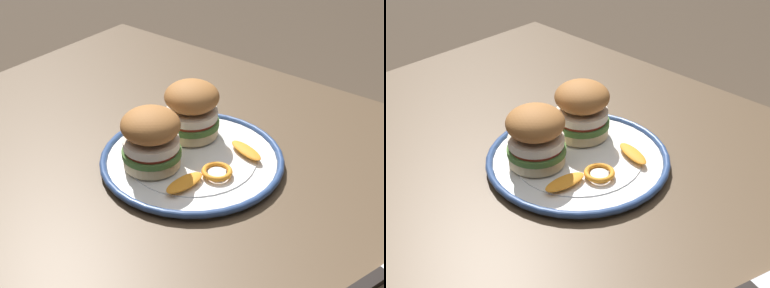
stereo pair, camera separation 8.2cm
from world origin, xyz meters
TOP-DOWN VIEW (x-y plane):
  - dining_table at (0.00, 0.00)m, footprint 1.10×0.87m
  - dinner_plate at (-0.01, -0.02)m, footprint 0.31×0.31m
  - sandwich_half_left at (0.02, 0.04)m, footprint 0.10×0.10m
  - sandwich_half_right at (0.03, -0.08)m, footprint 0.10×0.10m
  - orange_peel_curled at (-0.08, -0.01)m, footprint 0.07×0.07m
  - orange_peel_strip_long at (-0.08, -0.09)m, footprint 0.08×0.05m
  - orange_peel_strip_short at (-0.06, 0.05)m, footprint 0.04×0.08m
  - table_knife at (-0.37, 0.02)m, footprint 0.08×0.22m

SIDE VIEW (x-z plane):
  - dining_table at x=0.00m, z-range 0.27..1.03m
  - table_knife at x=-0.37m, z-range 0.77..0.78m
  - dinner_plate at x=-0.01m, z-range 0.77..0.79m
  - orange_peel_curled at x=-0.08m, z-range 0.79..0.79m
  - orange_peel_strip_long at x=-0.08m, z-range 0.79..0.79m
  - orange_peel_strip_short at x=-0.06m, z-range 0.79..0.79m
  - sandwich_half_left at x=0.02m, z-range 0.79..0.89m
  - sandwich_half_right at x=0.03m, z-range 0.79..0.89m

